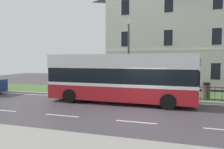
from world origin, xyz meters
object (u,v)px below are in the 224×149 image
(georgian_townhouse, at_px, (190,30))
(street_lamp_post, at_px, (129,52))
(litter_bin, at_px, (206,91))
(single_decker_bus, at_px, (120,78))

(georgian_townhouse, height_order, street_lamp_post, georgian_townhouse)
(street_lamp_post, distance_m, litter_bin, 6.48)
(litter_bin, bearing_deg, street_lamp_post, 179.69)
(single_decker_bus, height_order, litter_bin, single_decker_bus)
(street_lamp_post, bearing_deg, georgian_townhouse, 64.62)
(georgian_townhouse, relative_size, single_decker_bus, 1.75)
(single_decker_bus, relative_size, street_lamp_post, 1.67)
(georgian_townhouse, bearing_deg, single_decker_bus, -110.63)
(street_lamp_post, bearing_deg, single_decker_bus, -89.18)
(single_decker_bus, height_order, street_lamp_post, street_lamp_post)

